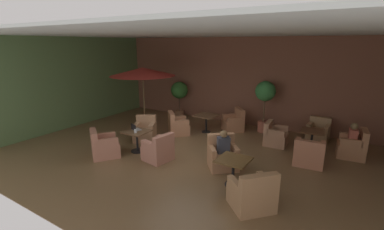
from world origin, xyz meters
The scene contains 26 objects.
ground_plane centered at (0.00, 0.00, -0.01)m, with size 11.33×8.30×0.02m, color brown.
wall_back_brick centered at (0.00, 4.11, 1.82)m, with size 11.33×0.08×3.63m, color brown.
wall_left_accent centered at (-5.62, 0.00, 1.82)m, with size 0.08×8.30×3.63m, color #5B7B48.
ceiling_slab centered at (0.00, 0.00, 3.66)m, with size 11.33×8.30×0.06m, color silver.
cafe_table_front_left centered at (-1.44, -0.59, 0.51)m, with size 0.74×0.74×0.69m.
armchair_front_left_north centered at (-0.44, -0.77, 0.32)m, with size 0.84×0.84×0.84m.
armchair_front_left_east centered at (-1.91, 0.32, 0.33)m, with size 0.97×0.99×0.89m.
armchair_front_left_south centered at (-2.03, -1.43, 0.33)m, with size 1.03×1.05×0.87m.
cafe_table_front_right centered at (3.32, 2.37, 0.55)m, with size 0.76×0.76×0.69m.
armchair_front_right_north centered at (3.38, 3.52, 0.31)m, with size 0.74×0.77×0.82m.
armchair_front_right_east centered at (2.17, 2.32, 0.30)m, with size 0.75×0.77×0.79m.
armchair_front_right_south centered at (3.42, 1.23, 0.31)m, with size 0.85×0.80×0.80m.
armchair_front_right_west centered at (4.48, 2.48, 0.33)m, with size 0.81×0.78×0.90m.
cafe_table_mid_center centered at (2.02, -0.97, 0.54)m, with size 0.76×0.76×0.69m.
armchair_mid_center_north centered at (2.75, -1.66, 0.32)m, with size 1.12×1.12×0.90m.
armchair_mid_center_east centered at (1.38, -0.20, 0.33)m, with size 1.05×1.05×0.91m.
cafe_table_rear_right centered at (-0.48, 2.27, 0.56)m, with size 0.83×0.83×0.69m.
armchair_rear_right_north centered at (0.35, 3.03, 0.31)m, with size 1.05×1.05×0.88m.
armchair_rear_right_east centered at (-1.29, 1.49, 0.32)m, with size 1.03×1.03×0.87m.
patio_umbrella_tall_red centered at (-3.09, 1.66, 2.26)m, with size 2.63×2.63×2.44m.
potted_tree_left_corner centered at (1.41, 3.46, 1.42)m, with size 0.77×0.77×2.01m.
potted_tree_mid_left centered at (-2.64, 3.62, 1.16)m, with size 0.78×0.78×1.67m.
patron_blue_shirt centered at (4.43, 2.47, 0.72)m, with size 0.26×0.38×0.66m.
patron_by_window centered at (1.41, -0.24, 0.75)m, with size 0.39×0.37×0.65m.
iced_drink_cup centered at (-1.36, -0.74, 0.74)m, with size 0.08×0.08×0.11m, color silver.
open_laptop centered at (-1.55, -0.54, 0.74)m, with size 0.37×0.32×0.20m.
Camera 1 is at (4.25, -6.55, 3.39)m, focal length 25.01 mm.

